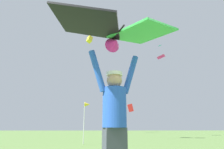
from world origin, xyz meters
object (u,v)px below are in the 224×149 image
object	(u,v)px
distant_kite_red_overhead_distant	(130,108)
distant_kite_black_low_right	(126,34)
marker_flag	(87,108)
held_stunt_kite	(116,31)
kite_flyer_person	(115,119)
distant_kite_magenta_far_center	(161,56)
distant_kite_teal_mid_right	(160,45)
distant_kite_yellow_high_left	(90,39)

from	to	relation	value
distant_kite_red_overhead_distant	distant_kite_black_low_right	size ratio (longest dim) A/B	1.67
distant_kite_red_overhead_distant	marker_flag	world-z (taller)	distant_kite_red_overhead_distant
held_stunt_kite	distant_kite_red_overhead_distant	bearing A→B (deg)	83.19
marker_flag	distant_kite_black_low_right	bearing A→B (deg)	56.22
kite_flyer_person	marker_flag	distance (m)	7.75
distant_kite_magenta_far_center	distant_kite_teal_mid_right	world-z (taller)	distant_kite_teal_mid_right
kite_flyer_person	distant_kite_teal_mid_right	bearing A→B (deg)	72.79
held_stunt_kite	distant_kite_yellow_high_left	size ratio (longest dim) A/B	1.18
distant_kite_teal_mid_right	distant_kite_yellow_high_left	distance (m)	15.04
distant_kite_magenta_far_center	marker_flag	bearing A→B (deg)	-125.66
distant_kite_teal_mid_right	distant_kite_yellow_high_left	size ratio (longest dim) A/B	0.56
distant_kite_red_overhead_distant	marker_flag	xyz separation A→B (m)	(-5.12, -24.44, -2.43)
held_stunt_kite	marker_flag	size ratio (longest dim) A/B	0.92
held_stunt_kite	distant_kite_magenta_far_center	world-z (taller)	distant_kite_magenta_far_center
kite_flyer_person	marker_flag	xyz separation A→B (m)	(-1.25, 7.60, 0.92)
kite_flyer_person	distant_kite_black_low_right	size ratio (longest dim) A/B	2.03
held_stunt_kite	distant_kite_red_overhead_distant	world-z (taller)	distant_kite_red_overhead_distant
marker_flag	held_stunt_kite	bearing A→B (deg)	-80.54
kite_flyer_person	distant_kite_red_overhead_distant	bearing A→B (deg)	83.12
distant_kite_red_overhead_distant	distant_kite_black_low_right	distance (m)	21.15
distant_kite_magenta_far_center	marker_flag	size ratio (longest dim) A/B	0.51
kite_flyer_person	distant_kite_red_overhead_distant	xyz separation A→B (m)	(3.87, 32.04, 3.35)
distant_kite_magenta_far_center	distant_kite_yellow_high_left	size ratio (longest dim) A/B	0.65
kite_flyer_person	marker_flag	bearing A→B (deg)	99.34
distant_kite_black_low_right	distant_kite_yellow_high_left	xyz separation A→B (m)	(-5.09, 19.66, 9.01)
distant_kite_black_low_right	distant_kite_red_overhead_distant	bearing A→B (deg)	82.92
distant_kite_magenta_far_center	distant_kite_black_low_right	xyz separation A→B (m)	(-4.46, -5.96, -0.34)
kite_flyer_person	distant_kite_magenta_far_center	bearing A→B (deg)	71.63
distant_kite_black_low_right	distant_kite_yellow_high_left	size ratio (longest dim) A/B	0.57
held_stunt_kite	marker_flag	distance (m)	7.80
distant_kite_teal_mid_right	distant_kite_yellow_high_left	world-z (taller)	distant_kite_yellow_high_left
distant_kite_magenta_far_center	held_stunt_kite	bearing A→B (deg)	-108.19
distant_kite_magenta_far_center	distant_kite_teal_mid_right	size ratio (longest dim) A/B	1.16
distant_kite_teal_mid_right	held_stunt_kite	bearing A→B (deg)	-107.13
kite_flyer_person	marker_flag	size ratio (longest dim) A/B	0.90
kite_flyer_person	distant_kite_yellow_high_left	distance (m)	35.29
kite_flyer_person	held_stunt_kite	bearing A→B (deg)	-70.88
distant_kite_teal_mid_right	marker_flag	world-z (taller)	distant_kite_teal_mid_right
held_stunt_kite	distant_kite_red_overhead_distant	xyz separation A→B (m)	(3.84, 32.12, 2.03)
kite_flyer_person	held_stunt_kite	world-z (taller)	held_stunt_kite
held_stunt_kite	distant_kite_yellow_high_left	xyz separation A→B (m)	(-3.82, 31.16, 14.97)
distant_kite_red_overhead_distant	distant_kite_teal_mid_right	size ratio (longest dim) A/B	1.69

